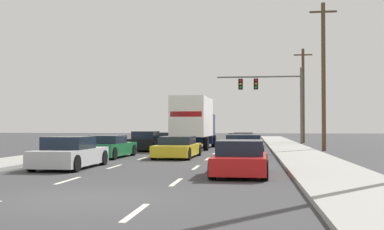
{
  "coord_description": "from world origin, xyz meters",
  "views": [
    {
      "loc": [
        3.98,
        -10.64,
        1.71
      ],
      "look_at": [
        0.13,
        19.6,
        2.39
      ],
      "focal_mm": 44.28,
      "sensor_mm": 36.0,
      "label": 1
    }
  ],
  "objects_px": {
    "car_black": "(146,142)",
    "utility_pole_far": "(303,94)",
    "car_silver": "(70,154)",
    "utility_pole_mid": "(324,75)",
    "car_yellow": "(178,148)",
    "traffic_signal_mast": "(266,90)",
    "car_red": "(240,159)",
    "car_maroon": "(242,143)",
    "car_gray": "(244,148)",
    "car_orange": "(163,140)",
    "box_truck": "(194,120)",
    "car_green": "(109,147)",
    "car_tan": "(244,140)"
  },
  "relations": [
    {
      "from": "car_black",
      "to": "utility_pole_far",
      "type": "distance_m",
      "value": 20.49
    },
    {
      "from": "car_silver",
      "to": "utility_pole_mid",
      "type": "xyz_separation_m",
      "value": [
        12.03,
        14.47,
        4.57
      ]
    },
    {
      "from": "car_silver",
      "to": "utility_pole_mid",
      "type": "height_order",
      "value": "utility_pole_mid"
    },
    {
      "from": "car_black",
      "to": "car_yellow",
      "type": "distance_m",
      "value": 7.34
    },
    {
      "from": "traffic_signal_mast",
      "to": "car_red",
      "type": "bearing_deg",
      "value": -93.57
    },
    {
      "from": "car_black",
      "to": "car_yellow",
      "type": "bearing_deg",
      "value": -63.77
    },
    {
      "from": "car_maroon",
      "to": "car_gray",
      "type": "xyz_separation_m",
      "value": [
        0.3,
        -7.77,
        0.01
      ]
    },
    {
      "from": "car_orange",
      "to": "utility_pole_far",
      "type": "xyz_separation_m",
      "value": [
        12.23,
        9.37,
        4.24
      ]
    },
    {
      "from": "car_maroon",
      "to": "car_gray",
      "type": "distance_m",
      "value": 7.77
    },
    {
      "from": "box_truck",
      "to": "utility_pole_far",
      "type": "height_order",
      "value": "utility_pole_far"
    },
    {
      "from": "car_yellow",
      "to": "traffic_signal_mast",
      "type": "distance_m",
      "value": 19.25
    },
    {
      "from": "car_green",
      "to": "car_red",
      "type": "bearing_deg",
      "value": -48.4
    },
    {
      "from": "box_truck",
      "to": "car_maroon",
      "type": "distance_m",
      "value": 4.45
    },
    {
      "from": "car_red",
      "to": "car_orange",
      "type": "bearing_deg",
      "value": 107.53
    },
    {
      "from": "car_red",
      "to": "traffic_signal_mast",
      "type": "xyz_separation_m",
      "value": [
        1.65,
        26.5,
        4.38
      ]
    },
    {
      "from": "car_silver",
      "to": "utility_pole_far",
      "type": "bearing_deg",
      "value": 67.29
    },
    {
      "from": "car_yellow",
      "to": "car_gray",
      "type": "xyz_separation_m",
      "value": [
        3.54,
        -0.71,
        0.05
      ]
    },
    {
      "from": "car_orange",
      "to": "car_green",
      "type": "xyz_separation_m",
      "value": [
        -0.32,
        -13.58,
        0.01
      ]
    },
    {
      "from": "car_tan",
      "to": "car_green",
      "type": "bearing_deg",
      "value": -115.08
    },
    {
      "from": "car_gray",
      "to": "traffic_signal_mast",
      "type": "distance_m",
      "value": 19.29
    },
    {
      "from": "car_gray",
      "to": "utility_pole_far",
      "type": "distance_m",
      "value": 24.23
    },
    {
      "from": "car_maroon",
      "to": "box_truck",
      "type": "bearing_deg",
      "value": 146.8
    },
    {
      "from": "car_orange",
      "to": "car_tan",
      "type": "relative_size",
      "value": 1.03
    },
    {
      "from": "traffic_signal_mast",
      "to": "car_tan",
      "type": "bearing_deg",
      "value": -117.5
    },
    {
      "from": "traffic_signal_mast",
      "to": "utility_pole_mid",
      "type": "height_order",
      "value": "utility_pole_mid"
    },
    {
      "from": "car_red",
      "to": "utility_pole_far",
      "type": "relative_size",
      "value": 0.45
    },
    {
      "from": "car_tan",
      "to": "car_gray",
      "type": "relative_size",
      "value": 1.01
    },
    {
      "from": "car_red",
      "to": "utility_pole_far",
      "type": "xyz_separation_m",
      "value": [
        5.39,
        31.03,
        4.22
      ]
    },
    {
      "from": "car_red",
      "to": "car_gray",
      "type": "bearing_deg",
      "value": 89.98
    },
    {
      "from": "box_truck",
      "to": "traffic_signal_mast",
      "type": "distance_m",
      "value": 10.62
    },
    {
      "from": "traffic_signal_mast",
      "to": "car_maroon",
      "type": "bearing_deg",
      "value": -100.09
    },
    {
      "from": "utility_pole_mid",
      "to": "traffic_signal_mast",
      "type": "bearing_deg",
      "value": 109.07
    },
    {
      "from": "car_orange",
      "to": "car_silver",
      "type": "height_order",
      "value": "car_silver"
    },
    {
      "from": "car_black",
      "to": "car_tan",
      "type": "distance_m",
      "value": 10.06
    },
    {
      "from": "car_green",
      "to": "traffic_signal_mast",
      "type": "xyz_separation_m",
      "value": [
        8.82,
        18.42,
        4.39
      ]
    },
    {
      "from": "traffic_signal_mast",
      "to": "utility_pole_mid",
      "type": "distance_m",
      "value": 10.82
    },
    {
      "from": "car_green",
      "to": "box_truck",
      "type": "distance_m",
      "value": 10.45
    },
    {
      "from": "box_truck",
      "to": "car_yellow",
      "type": "bearing_deg",
      "value": -88.39
    },
    {
      "from": "car_orange",
      "to": "traffic_signal_mast",
      "type": "bearing_deg",
      "value": 29.67
    },
    {
      "from": "car_silver",
      "to": "car_yellow",
      "type": "distance_m",
      "value": 7.46
    },
    {
      "from": "car_black",
      "to": "car_red",
      "type": "xyz_separation_m",
      "value": [
        6.78,
        -15.07,
        -0.05
      ]
    },
    {
      "from": "car_red",
      "to": "traffic_signal_mast",
      "type": "bearing_deg",
      "value": 86.43
    },
    {
      "from": "car_green",
      "to": "utility_pole_far",
      "type": "xyz_separation_m",
      "value": [
        12.56,
        22.95,
        4.23
      ]
    },
    {
      "from": "car_tan",
      "to": "car_maroon",
      "type": "xyz_separation_m",
      "value": [
        -0.01,
        -7.22,
        0.03
      ]
    },
    {
      "from": "car_orange",
      "to": "car_gray",
      "type": "xyz_separation_m",
      "value": [
        6.84,
        -13.88,
        0.04
      ]
    },
    {
      "from": "car_black",
      "to": "car_green",
      "type": "relative_size",
      "value": 0.9
    },
    {
      "from": "car_orange",
      "to": "car_yellow",
      "type": "distance_m",
      "value": 13.58
    },
    {
      "from": "car_silver",
      "to": "car_yellow",
      "type": "xyz_separation_m",
      "value": [
        3.3,
        6.69,
        -0.05
      ]
    },
    {
      "from": "car_green",
      "to": "car_red",
      "type": "distance_m",
      "value": 10.79
    },
    {
      "from": "box_truck",
      "to": "car_gray",
      "type": "relative_size",
      "value": 1.86
    }
  ]
}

